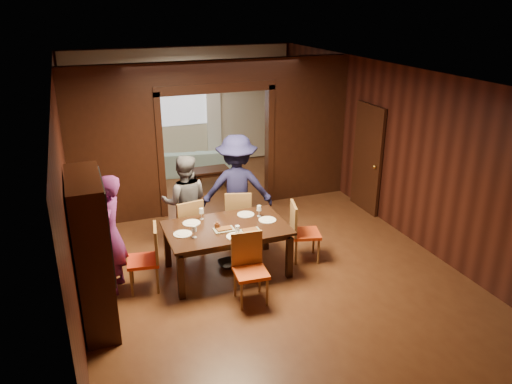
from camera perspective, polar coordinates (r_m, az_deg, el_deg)
name	(u,v)px	position (r m, az deg, el deg)	size (l,w,h in m)	color
floor	(245,241)	(8.73, -1.29, -5.58)	(9.00, 9.00, 0.00)	#522A17
ceiling	(243,71)	(7.85, -1.47, 13.63)	(5.50, 9.00, 0.02)	silver
room_walls	(212,131)	(9.89, -5.03, 6.95)	(5.52, 9.01, 2.90)	black
person_purple	(110,235)	(7.25, -16.37, -4.76)	(0.64, 0.42, 1.75)	#622160
person_grey	(185,202)	(8.28, -8.10, -1.19)	(0.79, 0.61, 1.62)	#5B5A62
person_navy	(237,188)	(8.46, -2.18, 0.41)	(1.21, 0.69, 1.87)	#18183C
sofa	(195,161)	(12.08, -7.00, 3.55)	(1.98, 0.78, 0.58)	#99C5C8
serving_bowl	(228,220)	(7.59, -3.19, -3.23)	(0.35, 0.35, 0.09)	black
dining_table	(227,249)	(7.65, -3.33, -6.56)	(1.81, 1.12, 0.76)	black
coffee_table	(211,177)	(11.19, -5.17, 1.67)	(0.80, 0.50, 0.40)	black
chair_left	(143,259)	(7.34, -12.79, -7.45)	(0.44, 0.44, 0.97)	red
chair_right	(306,232)	(7.98, 5.69, -4.53)	(0.44, 0.44, 0.97)	#DD4114
chair_far_l	(187,226)	(8.22, -7.91, -3.82)	(0.44, 0.44, 0.97)	orange
chair_far_r	(238,216)	(8.51, -2.06, -2.71)	(0.44, 0.44, 0.97)	red
chair_near	(251,270)	(6.88, -0.61, -8.95)	(0.44, 0.44, 0.97)	#DB4B14
hutch	(92,253)	(6.56, -18.21, -6.62)	(0.40, 1.20, 2.00)	black
door_right	(367,159)	(9.89, 12.61, 3.75)	(0.06, 0.90, 2.10)	black
window_far	(183,98)	(12.27, -8.40, 10.56)	(1.20, 0.03, 1.30)	silver
curtain_left	(153,120)	(12.19, -11.71, 8.11)	(0.35, 0.06, 2.40)	white
curtain_right	(214,115)	(12.50, -4.86, 8.80)	(0.35, 0.06, 2.40)	white
plate_left	(183,234)	(7.31, -8.38, -4.76)	(0.27, 0.27, 0.01)	silver
plate_far_l	(192,223)	(7.63, -7.38, -3.53)	(0.27, 0.27, 0.01)	silver
plate_far_r	(246,214)	(7.86, -1.18, -2.58)	(0.27, 0.27, 0.01)	silver
plate_right	(267,220)	(7.67, 1.31, -3.21)	(0.27, 0.27, 0.01)	white
plate_near	(236,236)	(7.17, -2.34, -5.09)	(0.27, 0.27, 0.01)	white
platter_a	(224,229)	(7.36, -3.67, -4.25)	(0.30, 0.20, 0.04)	gray
platter_b	(250,230)	(7.31, -0.67, -4.42)	(0.30, 0.20, 0.04)	gray
wineglass_left	(194,232)	(7.16, -7.07, -4.52)	(0.08, 0.08, 0.18)	silver
wineglass_far	(201,214)	(7.72, -6.26, -2.48)	(0.08, 0.08, 0.18)	silver
wineglass_right	(259,211)	(7.78, 0.35, -2.18)	(0.08, 0.08, 0.18)	white
tumbler	(237,230)	(7.20, -2.14, -4.39)	(0.07, 0.07, 0.14)	white
condiment_jar	(217,226)	(7.39, -4.46, -3.84)	(0.08, 0.08, 0.11)	#512812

